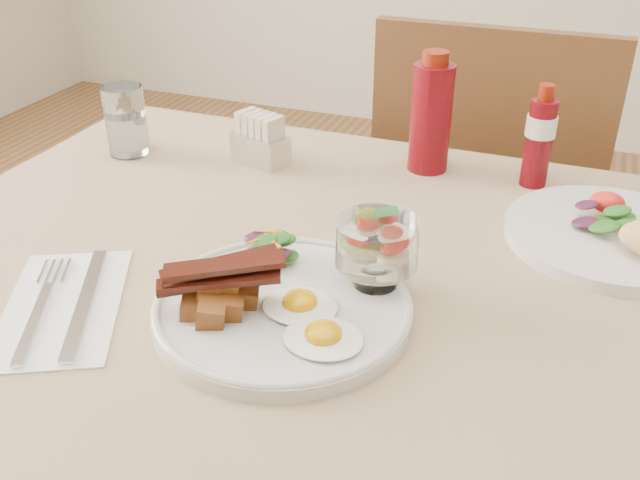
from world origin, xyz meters
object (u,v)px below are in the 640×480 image
chair_far (485,216)px  water_glass (126,124)px  hot_sauce_bottle (539,138)px  sugar_caddy (260,142)px  main_plate (283,309)px  table (402,354)px  ketchup_bottle (431,116)px  fruit_cup (377,243)px  second_plate (626,235)px

chair_far → water_glass: chair_far is taller
hot_sauce_bottle → sugar_caddy: bearing=-169.9°
chair_far → main_plate: chair_far is taller
sugar_caddy → main_plate: bearing=-42.8°
table → hot_sauce_bottle: bearing=74.1°
hot_sauce_bottle → water_glass: bearing=-169.7°
ketchup_bottle → hot_sauce_bottle: (0.16, -0.00, -0.01)m
main_plate → fruit_cup: bearing=41.9°
table → chair_far: chair_far is taller
water_glass → second_plate: bearing=-2.8°
second_plate → ketchup_bottle: bearing=152.5°
table → hot_sauce_bottle: size_ratio=8.72×
hot_sauce_bottle → ketchup_bottle: bearing=180.0°
chair_far → hot_sauce_bottle: size_ratio=6.10×
chair_far → second_plate: bearing=-64.0°
table → water_glass: bearing=156.2°
fruit_cup → chair_far: bearing=87.2°
ketchup_bottle → hot_sauce_bottle: size_ratio=1.20×
table → chair_far: size_ratio=1.43×
sugar_caddy → fruit_cup: bearing=-27.5°
sugar_caddy → water_glass: water_glass is taller
table → main_plate: (-0.11, -0.09, 0.10)m
main_plate → second_plate: size_ratio=1.03×
table → second_plate: bearing=40.8°
chair_far → fruit_cup: chair_far is taller
second_plate → water_glass: (-0.76, 0.04, 0.03)m
chair_far → water_glass: bearing=-140.9°
hot_sauce_bottle → sugar_caddy: hot_sauce_bottle is taller
table → main_plate: main_plate is taller
table → water_glass: water_glass is taller
second_plate → main_plate: bearing=-139.9°
main_plate → water_glass: (-0.42, 0.32, 0.04)m
fruit_cup → sugar_caddy: (-0.28, 0.29, -0.03)m
main_plate → water_glass: bearing=142.0°
water_glass → sugar_caddy: bearing=10.5°
ketchup_bottle → sugar_caddy: bearing=-163.7°
second_plate → sugar_caddy: size_ratio=2.72×
chair_far → table: bearing=-90.0°
main_plate → hot_sauce_bottle: size_ratio=1.84×
table → chair_far: (0.00, 0.66, -0.14)m
table → sugar_caddy: (-0.31, 0.27, 0.12)m
chair_far → ketchup_bottle: 0.45m
chair_far → main_plate: 0.80m
second_plate → water_glass: water_glass is taller
chair_far → hot_sauce_bottle: bearing=-72.7°
sugar_caddy → water_glass: (-0.22, -0.04, 0.01)m
hot_sauce_bottle → sugar_caddy: 0.42m
fruit_cup → sugar_caddy: 0.40m
main_plate → sugar_caddy: bearing=118.4°
table → second_plate: size_ratio=4.91×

